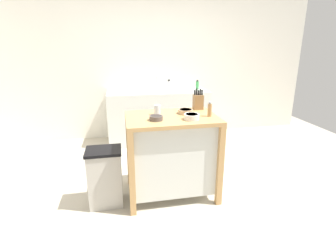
{
  "coord_description": "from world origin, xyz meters",
  "views": [
    {
      "loc": [
        -0.62,
        -2.42,
        1.65
      ],
      "look_at": [
        -0.11,
        0.24,
        0.88
      ],
      "focal_mm": 26.3,
      "sensor_mm": 36.0,
      "label": 1
    }
  ],
  "objects_px": {
    "kitchen_island": "(171,152)",
    "pepper_grinder": "(210,109)",
    "bottle_dish_soap": "(169,86)",
    "bowl_ceramic_small": "(192,117)",
    "bottle_spray_cleaner": "(197,85)",
    "knife_block": "(198,102)",
    "trash_bin": "(105,177)",
    "drinking_cup": "(157,110)",
    "sink_faucet": "(157,83)",
    "bowl_ceramic_wide": "(156,118)",
    "bowl_stoneware_deep": "(186,111)"
  },
  "relations": [
    {
      "from": "bowl_stoneware_deep",
      "to": "bottle_spray_cleaner",
      "type": "distance_m",
      "value": 1.77
    },
    {
      "from": "bottle_dish_soap",
      "to": "pepper_grinder",
      "type": "bearing_deg",
      "value": -86.48
    },
    {
      "from": "bowl_stoneware_deep",
      "to": "bottle_spray_cleaner",
      "type": "relative_size",
      "value": 0.96
    },
    {
      "from": "bottle_dish_soap",
      "to": "bowl_ceramic_small",
      "type": "bearing_deg",
      "value": -93.71
    },
    {
      "from": "knife_block",
      "to": "bottle_dish_soap",
      "type": "distance_m",
      "value": 1.38
    },
    {
      "from": "bowl_ceramic_wide",
      "to": "sink_faucet",
      "type": "relative_size",
      "value": 0.61
    },
    {
      "from": "kitchen_island",
      "to": "bottle_spray_cleaner",
      "type": "height_order",
      "value": "bottle_spray_cleaner"
    },
    {
      "from": "bowl_stoneware_deep",
      "to": "drinking_cup",
      "type": "xyz_separation_m",
      "value": [
        -0.31,
        0.01,
        0.03
      ]
    },
    {
      "from": "kitchen_island",
      "to": "sink_faucet",
      "type": "distance_m",
      "value": 1.9
    },
    {
      "from": "drinking_cup",
      "to": "sink_faucet",
      "type": "height_order",
      "value": "sink_faucet"
    },
    {
      "from": "bowl_ceramic_wide",
      "to": "bowl_stoneware_deep",
      "type": "relative_size",
      "value": 0.84
    },
    {
      "from": "knife_block",
      "to": "bottle_dish_soap",
      "type": "relative_size",
      "value": 1.21
    },
    {
      "from": "bottle_spray_cleaner",
      "to": "drinking_cup",
      "type": "bearing_deg",
      "value": -120.59
    },
    {
      "from": "knife_block",
      "to": "bowl_stoneware_deep",
      "type": "xyz_separation_m",
      "value": [
        -0.19,
        -0.16,
        -0.07
      ]
    },
    {
      "from": "bowl_ceramic_wide",
      "to": "drinking_cup",
      "type": "bearing_deg",
      "value": 78.19
    },
    {
      "from": "knife_block",
      "to": "bowl_stoneware_deep",
      "type": "relative_size",
      "value": 1.53
    },
    {
      "from": "kitchen_island",
      "to": "drinking_cup",
      "type": "bearing_deg",
      "value": 151.01
    },
    {
      "from": "trash_bin",
      "to": "bowl_stoneware_deep",
      "type": "bearing_deg",
      "value": 8.45
    },
    {
      "from": "bottle_spray_cleaner",
      "to": "pepper_grinder",
      "type": "bearing_deg",
      "value": -103.53
    },
    {
      "from": "drinking_cup",
      "to": "trash_bin",
      "type": "relative_size",
      "value": 0.17
    },
    {
      "from": "kitchen_island",
      "to": "drinking_cup",
      "type": "distance_m",
      "value": 0.49
    },
    {
      "from": "bowl_ceramic_wide",
      "to": "bowl_ceramic_small",
      "type": "distance_m",
      "value": 0.36
    },
    {
      "from": "bowl_ceramic_wide",
      "to": "bottle_spray_cleaner",
      "type": "relative_size",
      "value": 0.8
    },
    {
      "from": "bowl_ceramic_small",
      "to": "trash_bin",
      "type": "bearing_deg",
      "value": 173.74
    },
    {
      "from": "bottle_dish_soap",
      "to": "bottle_spray_cleaner",
      "type": "height_order",
      "value": "bottle_dish_soap"
    },
    {
      "from": "knife_block",
      "to": "bottle_spray_cleaner",
      "type": "height_order",
      "value": "knife_block"
    },
    {
      "from": "pepper_grinder",
      "to": "sink_faucet",
      "type": "bearing_deg",
      "value": 98.26
    },
    {
      "from": "sink_faucet",
      "to": "bottle_dish_soap",
      "type": "height_order",
      "value": "sink_faucet"
    },
    {
      "from": "kitchen_island",
      "to": "knife_block",
      "type": "bearing_deg",
      "value": 32.18
    },
    {
      "from": "drinking_cup",
      "to": "bottle_dish_soap",
      "type": "bearing_deg",
      "value": 74.26
    },
    {
      "from": "bowl_stoneware_deep",
      "to": "sink_faucet",
      "type": "distance_m",
      "value": 1.77
    },
    {
      "from": "knife_block",
      "to": "kitchen_island",
      "type": "bearing_deg",
      "value": -147.82
    },
    {
      "from": "kitchen_island",
      "to": "pepper_grinder",
      "type": "distance_m",
      "value": 0.63
    },
    {
      "from": "sink_faucet",
      "to": "kitchen_island",
      "type": "bearing_deg",
      "value": -93.53
    },
    {
      "from": "kitchen_island",
      "to": "pepper_grinder",
      "type": "relative_size",
      "value": 5.94
    },
    {
      "from": "kitchen_island",
      "to": "bottle_dish_soap",
      "type": "height_order",
      "value": "bottle_dish_soap"
    },
    {
      "from": "drinking_cup",
      "to": "bottle_spray_cleaner",
      "type": "height_order",
      "value": "bottle_spray_cleaner"
    },
    {
      "from": "bowl_ceramic_small",
      "to": "drinking_cup",
      "type": "bearing_deg",
      "value": 142.58
    },
    {
      "from": "knife_block",
      "to": "trash_bin",
      "type": "height_order",
      "value": "knife_block"
    },
    {
      "from": "bottle_spray_cleaner",
      "to": "bottle_dish_soap",
      "type": "bearing_deg",
      "value": -168.32
    },
    {
      "from": "trash_bin",
      "to": "bottle_dish_soap",
      "type": "distance_m",
      "value": 2.06
    },
    {
      "from": "sink_faucet",
      "to": "bowl_ceramic_wide",
      "type": "bearing_deg",
      "value": -98.62
    },
    {
      "from": "drinking_cup",
      "to": "bowl_stoneware_deep",
      "type": "bearing_deg",
      "value": -1.76
    },
    {
      "from": "bowl_stoneware_deep",
      "to": "bottle_dish_soap",
      "type": "distance_m",
      "value": 1.54
    },
    {
      "from": "knife_block",
      "to": "bottle_dish_soap",
      "type": "bearing_deg",
      "value": 93.2
    },
    {
      "from": "knife_block",
      "to": "sink_faucet",
      "type": "relative_size",
      "value": 1.12
    },
    {
      "from": "kitchen_island",
      "to": "bowl_stoneware_deep",
      "type": "distance_m",
      "value": 0.47
    },
    {
      "from": "knife_block",
      "to": "pepper_grinder",
      "type": "relative_size",
      "value": 1.52
    },
    {
      "from": "bowl_stoneware_deep",
      "to": "drinking_cup",
      "type": "height_order",
      "value": "drinking_cup"
    },
    {
      "from": "bowl_ceramic_wide",
      "to": "bottle_dish_soap",
      "type": "distance_m",
      "value": 1.78
    }
  ]
}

